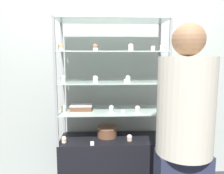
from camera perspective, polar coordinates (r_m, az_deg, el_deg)
The scene contains 33 objects.
back_wall at distance 2.61m, azimuth -0.37°, elevation 4.10°, with size 8.00×0.05×2.60m.
display_base at distance 2.54m, azimuth 0.00°, elevation -19.56°, with size 1.10×0.42×0.61m.
display_riser_lower at distance 2.33m, azimuth 0.00°, elevation -6.59°, with size 1.10×0.42×0.31m.
display_riser_middle at distance 2.27m, azimuth 0.00°, elevation 0.98°, with size 1.10×0.42×0.31m.
display_riser_upper at distance 2.25m, azimuth 0.00°, elevation 8.79°, with size 1.10×0.42×0.31m.
display_riser_top at distance 2.27m, azimuth 0.00°, elevation 16.59°, with size 1.10×0.42×0.31m.
layer_cake_centerpiece at distance 2.43m, azimuth -1.30°, elevation -11.57°, with size 0.22×0.22×0.11m.
sheet_cake_frosted at distance 2.33m, azimuth -8.04°, elevation -5.32°, with size 0.23×0.15×0.06m.
cupcake_0 at distance 2.34m, azimuth -12.44°, elevation -13.24°, with size 0.05×0.05×0.07m.
cupcake_1 at distance 2.34m, azimuth 4.58°, elevation -13.05°, with size 0.05×0.05×0.07m.
cupcake_2 at distance 2.44m, azimuth 12.05°, elevation -12.35°, with size 0.05×0.05×0.07m.
price_tag_0 at distance 2.23m, azimuth -5.21°, elevation -14.46°, with size 0.04×0.00×0.04m.
cupcake_3 at distance 2.31m, azimuth -12.51°, elevation -5.45°, with size 0.05×0.05×0.07m.
cupcake_4 at distance 2.25m, azimuth -0.19°, elevation -5.63°, with size 0.05×0.05×0.07m.
cupcake_5 at distance 2.24m, azimuth 6.67°, elevation -5.74°, with size 0.05×0.05×0.07m.
cupcake_6 at distance 2.30m, azimuth 12.73°, elevation -5.51°, with size 0.05×0.05×0.07m.
price_tag_1 at distance 2.14m, azimuth 2.87°, elevation -6.69°, with size 0.04×0.00×0.04m.
cupcake_7 at distance 2.23m, azimuth -12.69°, elevation 2.11°, with size 0.05×0.05×0.07m.
cupcake_8 at distance 2.16m, azimuth -4.35°, elevation 2.08°, with size 0.05×0.05×0.07m.
cupcake_9 at distance 2.17m, azimuth 4.15°, elevation 2.13°, with size 0.05×0.05×0.07m.
cupcake_10 at distance 2.27m, azimuth 12.69°, elevation 2.19°, with size 0.05×0.05×0.07m.
price_tag_2 at distance 2.08m, azimuth 3.65°, elevation 1.56°, with size 0.04×0.00×0.04m.
cupcake_11 at distance 2.19m, azimuth -13.18°, elevation 10.08°, with size 0.05×0.05×0.07m.
cupcake_12 at distance 2.17m, azimuth -4.36°, elevation 10.30°, with size 0.05×0.05×0.07m.
cupcake_13 at distance 2.16m, azimuth 4.93°, elevation 10.30°, with size 0.05×0.05×0.07m.
cupcake_14 at distance 2.28m, azimuth 13.02°, elevation 10.01°, with size 0.05×0.05×0.07m.
price_tag_3 at distance 2.11m, azimuth 10.65°, elevation 9.92°, with size 0.04×0.00×0.04m.
cupcake_15 at distance 2.22m, azimuth -13.48°, elevation 18.02°, with size 0.06×0.06×0.07m.
cupcake_16 at distance 2.24m, azimuth -4.74°, elevation 18.11°, with size 0.06×0.06×0.07m.
cupcake_17 at distance 2.22m, azimuth 4.94°, elevation 18.21°, with size 0.06×0.06×0.07m.
cupcake_18 at distance 2.30m, azimuth 12.79°, elevation 17.67°, with size 0.06×0.06×0.07m.
price_tag_4 at distance 2.13m, azimuth 8.34°, elevation 18.32°, with size 0.04×0.00×0.04m.
customer_figure at distance 1.68m, azimuth 18.30°, elevation -12.20°, with size 0.40×0.40×1.70m.
Camera 1 is at (-0.10, -2.25, 1.48)m, focal length 35.00 mm.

